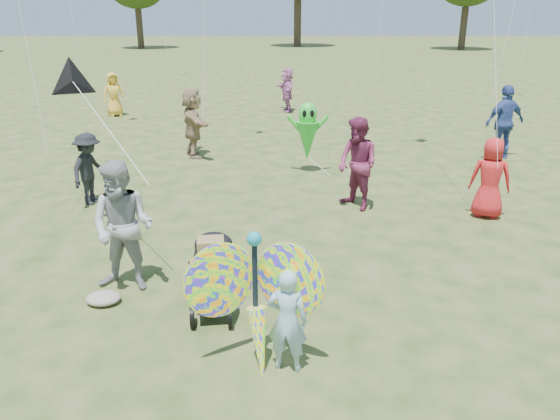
% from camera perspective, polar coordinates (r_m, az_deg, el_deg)
% --- Properties ---
extents(ground, '(160.00, 160.00, 0.00)m').
position_cam_1_polar(ground, '(7.02, 1.76, -12.77)').
color(ground, '#51592B').
rests_on(ground, ground).
extents(child_girl, '(0.50, 0.39, 1.24)m').
position_cam_1_polar(child_girl, '(6.10, 0.77, -11.47)').
color(child_girl, '#93B9D1').
rests_on(child_girl, ground).
extents(adult_man, '(1.05, 0.89, 1.90)m').
position_cam_1_polar(adult_man, '(7.96, -16.09, -1.74)').
color(adult_man, '#99999E').
rests_on(adult_man, ground).
extents(grey_bag, '(0.48, 0.39, 0.15)m').
position_cam_1_polar(grey_bag, '(8.00, -17.98, -8.76)').
color(grey_bag, gray).
rests_on(grey_bag, ground).
extents(crowd_a, '(0.88, 0.71, 1.57)m').
position_cam_1_polar(crowd_a, '(11.20, 21.13, 3.13)').
color(crowd_a, red).
rests_on(crowd_a, ground).
extents(crowd_b, '(0.84, 1.09, 1.49)m').
position_cam_1_polar(crowd_b, '(11.86, -19.32, 4.07)').
color(crowd_b, black).
rests_on(crowd_b, ground).
extents(crowd_c, '(1.25, 0.82, 1.97)m').
position_cam_1_polar(crowd_c, '(15.87, 22.41, 8.47)').
color(crowd_c, '#374F97').
rests_on(crowd_c, ground).
extents(crowd_d, '(1.06, 1.80, 1.85)m').
position_cam_1_polar(crowd_d, '(15.11, -9.10, 8.98)').
color(crowd_d, '#9E8061').
rests_on(crowd_d, ground).
extents(crowd_e, '(1.08, 1.14, 1.85)m').
position_cam_1_polar(crowd_e, '(10.98, 8.10, 4.77)').
color(crowd_e, '#78284B').
rests_on(crowd_e, ground).
extents(crowd_g, '(0.94, 0.82, 1.62)m').
position_cam_1_polar(crowd_g, '(21.78, -16.98, 11.48)').
color(crowd_g, gold).
rests_on(crowd_g, ground).
extents(crowd_j, '(0.83, 1.62, 1.67)m').
position_cam_1_polar(crowd_j, '(21.91, 0.73, 12.45)').
color(crowd_j, '#C16EAD').
rests_on(crowd_j, ground).
extents(jogging_stroller, '(0.57, 1.08, 1.09)m').
position_cam_1_polar(jogging_stroller, '(7.25, -7.04, -6.19)').
color(jogging_stroller, black).
rests_on(jogging_stroller, ground).
extents(butterfly_kite, '(1.74, 0.75, 1.83)m').
position_cam_1_polar(butterfly_kite, '(6.06, -2.47, -9.37)').
color(butterfly_kite, '#EF2542').
rests_on(butterfly_kite, ground).
extents(delta_kite_rig, '(2.14, 2.53, 1.56)m').
position_cam_1_polar(delta_kite_rig, '(10.06, -20.81, 12.39)').
color(delta_kite_rig, black).
rests_on(delta_kite_rig, ground).
extents(alien_kite, '(1.12, 0.69, 1.74)m').
position_cam_1_polar(alien_kite, '(13.37, 2.89, 7.93)').
color(alien_kite, green).
rests_on(alien_kite, ground).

